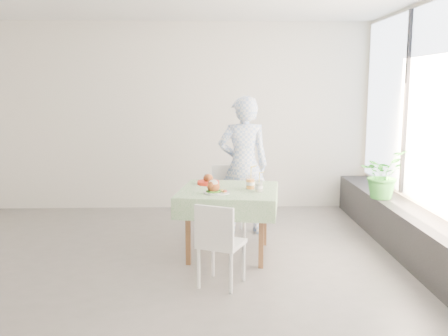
{
  "coord_description": "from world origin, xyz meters",
  "views": [
    {
      "loc": [
        0.58,
        -5.05,
        1.85
      ],
      "look_at": [
        0.75,
        0.34,
        0.97
      ],
      "focal_mm": 40.0,
      "sensor_mm": 36.0,
      "label": 1
    }
  ],
  "objects_px": {
    "cafe_table": "(229,214)",
    "potted_plant": "(382,174)",
    "chair_far": "(229,213)",
    "juice_cup_orange": "(250,183)",
    "main_dish": "(215,189)",
    "diner": "(243,166)",
    "chair_near": "(221,260)"
  },
  "relations": [
    {
      "from": "chair_near",
      "to": "main_dish",
      "type": "xyz_separation_m",
      "value": [
        -0.05,
        0.66,
        0.54
      ]
    },
    {
      "from": "chair_far",
      "to": "potted_plant",
      "type": "distance_m",
      "value": 1.95
    },
    {
      "from": "chair_near",
      "to": "diner",
      "type": "distance_m",
      "value": 1.84
    },
    {
      "from": "main_dish",
      "to": "juice_cup_orange",
      "type": "xyz_separation_m",
      "value": [
        0.39,
        0.23,
        0.02
      ]
    },
    {
      "from": "cafe_table",
      "to": "chair_far",
      "type": "xyz_separation_m",
      "value": [
        0.03,
        0.79,
        -0.19
      ]
    },
    {
      "from": "chair_near",
      "to": "juice_cup_orange",
      "type": "relative_size",
      "value": 2.68
    },
    {
      "from": "cafe_table",
      "to": "potted_plant",
      "type": "relative_size",
      "value": 2.01
    },
    {
      "from": "diner",
      "to": "chair_near",
      "type": "bearing_deg",
      "value": 75.25
    },
    {
      "from": "diner",
      "to": "juice_cup_orange",
      "type": "bearing_deg",
      "value": 87.37
    },
    {
      "from": "cafe_table",
      "to": "chair_far",
      "type": "distance_m",
      "value": 0.81
    },
    {
      "from": "chair_far",
      "to": "chair_near",
      "type": "bearing_deg",
      "value": -94.79
    },
    {
      "from": "cafe_table",
      "to": "chair_near",
      "type": "height_order",
      "value": "chair_near"
    },
    {
      "from": "chair_near",
      "to": "main_dish",
      "type": "distance_m",
      "value": 0.85
    },
    {
      "from": "juice_cup_orange",
      "to": "potted_plant",
      "type": "xyz_separation_m",
      "value": [
        1.66,
        0.56,
        -0.02
      ]
    },
    {
      "from": "cafe_table",
      "to": "main_dish",
      "type": "height_order",
      "value": "main_dish"
    },
    {
      "from": "main_dish",
      "to": "chair_far",
      "type": "bearing_deg",
      "value": 79.58
    },
    {
      "from": "chair_near",
      "to": "juice_cup_orange",
      "type": "bearing_deg",
      "value": 68.79
    },
    {
      "from": "chair_far",
      "to": "diner",
      "type": "distance_m",
      "value": 0.63
    },
    {
      "from": "main_dish",
      "to": "juice_cup_orange",
      "type": "relative_size",
      "value": 0.96
    },
    {
      "from": "chair_far",
      "to": "juice_cup_orange",
      "type": "bearing_deg",
      "value": -75.37
    },
    {
      "from": "cafe_table",
      "to": "diner",
      "type": "bearing_deg",
      "value": 75.24
    },
    {
      "from": "diner",
      "to": "cafe_table",
      "type": "bearing_deg",
      "value": 71.27
    },
    {
      "from": "chair_far",
      "to": "potted_plant",
      "type": "xyz_separation_m",
      "value": [
        1.86,
        -0.22,
        0.53
      ]
    },
    {
      "from": "chair_near",
      "to": "main_dish",
      "type": "bearing_deg",
      "value": 94.03
    },
    {
      "from": "main_dish",
      "to": "potted_plant",
      "type": "xyz_separation_m",
      "value": [
        2.04,
        0.79,
        0.01
      ]
    },
    {
      "from": "chair_near",
      "to": "diner",
      "type": "xyz_separation_m",
      "value": [
        0.32,
        1.7,
        0.62
      ]
    },
    {
      "from": "chair_far",
      "to": "main_dish",
      "type": "relative_size",
      "value": 3.01
    },
    {
      "from": "chair_far",
      "to": "juice_cup_orange",
      "type": "xyz_separation_m",
      "value": [
        0.2,
        -0.78,
        0.55
      ]
    },
    {
      "from": "cafe_table",
      "to": "juice_cup_orange",
      "type": "relative_size",
      "value": 4.0
    },
    {
      "from": "chair_near",
      "to": "juice_cup_orange",
      "type": "xyz_separation_m",
      "value": [
        0.34,
        0.89,
        0.56
      ]
    },
    {
      "from": "diner",
      "to": "potted_plant",
      "type": "bearing_deg",
      "value": 167.4
    },
    {
      "from": "juice_cup_orange",
      "to": "potted_plant",
      "type": "relative_size",
      "value": 0.5
    }
  ]
}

